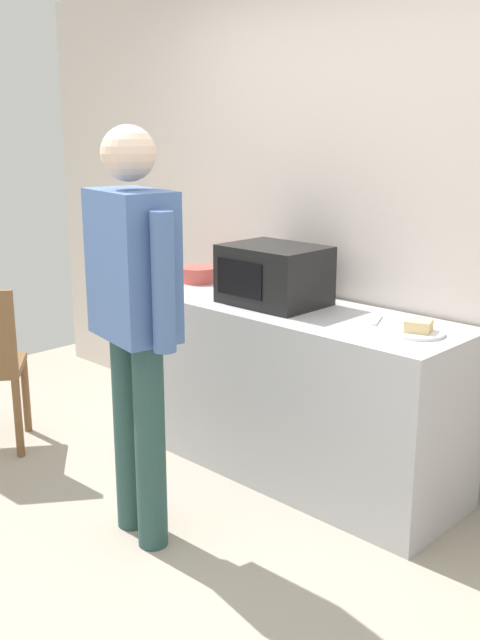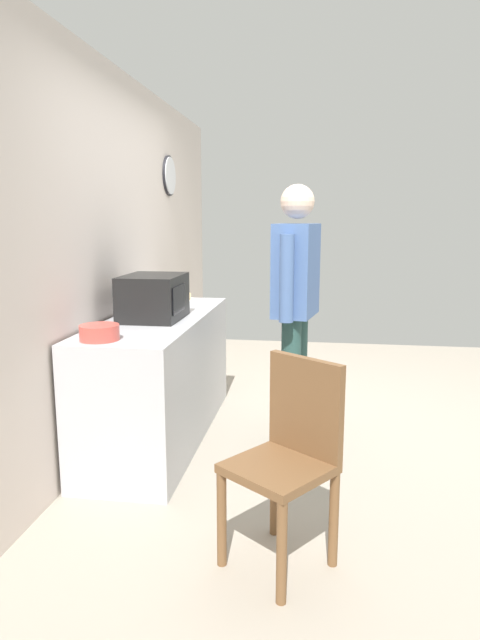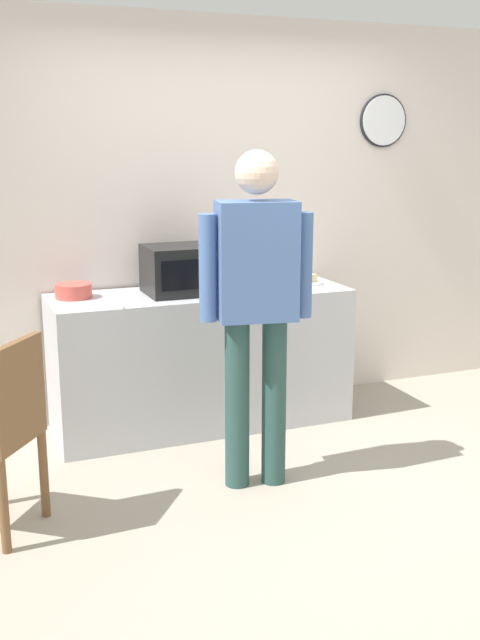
# 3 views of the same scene
# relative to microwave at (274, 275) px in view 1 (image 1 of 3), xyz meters

# --- Properties ---
(ground_plane) EXTENTS (6.00, 6.00, 0.00)m
(ground_plane) POSITION_rel_microwave_xyz_m (0.34, -1.22, -1.03)
(ground_plane) COLOR #9E9384
(back_wall) EXTENTS (5.40, 0.13, 2.60)m
(back_wall) POSITION_rel_microwave_xyz_m (0.34, 0.38, 0.27)
(back_wall) COLOR silver
(back_wall) RESTS_ON ground_plane
(kitchen_counter) EXTENTS (1.89, 0.62, 0.88)m
(kitchen_counter) POSITION_rel_microwave_xyz_m (0.10, -0.00, -0.59)
(kitchen_counter) COLOR #B7B7BC
(kitchen_counter) RESTS_ON ground_plane
(microwave) EXTENTS (0.50, 0.39, 0.30)m
(microwave) POSITION_rel_microwave_xyz_m (0.00, 0.00, 0.00)
(microwave) COLOR black
(microwave) RESTS_ON kitchen_counter
(sandwich_plate) EXTENTS (0.23, 0.23, 0.07)m
(sandwich_plate) POSITION_rel_microwave_xyz_m (0.84, 0.01, -0.13)
(sandwich_plate) COLOR white
(sandwich_plate) RESTS_ON kitchen_counter
(salad_bowl) EXTENTS (0.22, 0.22, 0.09)m
(salad_bowl) POSITION_rel_microwave_xyz_m (-0.68, 0.11, -0.11)
(salad_bowl) COLOR #C64C42
(salad_bowl) RESTS_ON kitchen_counter
(fork_utensil) EXTENTS (0.10, 0.16, 0.01)m
(fork_utensil) POSITION_rel_microwave_xyz_m (-0.51, -0.23, -0.15)
(fork_utensil) COLOR silver
(fork_utensil) RESTS_ON kitchen_counter
(spoon_utensil) EXTENTS (0.09, 0.16, 0.01)m
(spoon_utensil) POSITION_rel_microwave_xyz_m (0.59, 0.07, -0.15)
(spoon_utensil) COLOR silver
(spoon_utensil) RESTS_ON kitchen_counter
(person_standing) EXTENTS (0.58, 0.31, 1.77)m
(person_standing) POSITION_rel_microwave_xyz_m (0.08, -0.95, 0.01)
(person_standing) COLOR #274844
(person_standing) RESTS_ON ground_plane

